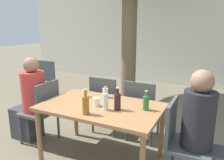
# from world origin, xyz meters

# --- Properties ---
(ground_plane) EXTENTS (30.00, 30.00, 0.00)m
(ground_plane) POSITION_xyz_m (0.00, 0.00, 0.00)
(ground_plane) COLOR #706651
(cafe_building_wall) EXTENTS (10.00, 0.08, 2.80)m
(cafe_building_wall) POSITION_xyz_m (0.00, 4.23, 1.40)
(cafe_building_wall) COLOR white
(cafe_building_wall) RESTS_ON ground_plane
(dining_table_front) EXTENTS (1.45, 0.89, 0.74)m
(dining_table_front) POSITION_xyz_m (0.00, 0.00, 0.66)
(dining_table_front) COLOR #996B42
(dining_table_front) RESTS_ON ground_plane
(patio_chair_0) EXTENTS (0.44, 0.44, 0.93)m
(patio_chair_0) POSITION_xyz_m (-0.96, 0.00, 0.53)
(patio_chair_0) COLOR #474C51
(patio_chair_0) RESTS_ON ground_plane
(patio_chair_1) EXTENTS (0.44, 0.44, 0.93)m
(patio_chair_1) POSITION_xyz_m (0.96, 0.00, 0.53)
(patio_chair_1) COLOR #474C51
(patio_chair_1) RESTS_ON ground_plane
(patio_chair_2) EXTENTS (0.44, 0.44, 0.93)m
(patio_chair_2) POSITION_xyz_m (-0.29, 0.68, 0.53)
(patio_chair_2) COLOR #474C51
(patio_chair_2) RESTS_ON ground_plane
(patio_chair_3) EXTENTS (0.44, 0.44, 0.93)m
(patio_chair_3) POSITION_xyz_m (0.29, 0.68, 0.53)
(patio_chair_3) COLOR #474C51
(patio_chair_3) RESTS_ON ground_plane
(patio_chair_4) EXTENTS (0.44, 0.44, 0.93)m
(patio_chair_4) POSITION_xyz_m (-2.19, 1.33, 0.53)
(patio_chair_4) COLOR #474C51
(patio_chair_4) RESTS_ON ground_plane
(person_seated_0) EXTENTS (0.57, 0.33, 1.26)m
(person_seated_0) POSITION_xyz_m (-1.19, -0.00, 0.57)
(person_seated_0) COLOR #383842
(person_seated_0) RESTS_ON ground_plane
(person_seated_1) EXTENTS (0.56, 0.32, 1.28)m
(person_seated_1) POSITION_xyz_m (1.19, -0.00, 0.57)
(person_seated_1) COLOR #383842
(person_seated_1) RESTS_ON ground_plane
(wine_bottle_0) EXTENTS (0.08, 0.08, 0.27)m
(wine_bottle_0) POSITION_xyz_m (0.24, -0.04, 0.84)
(wine_bottle_0) COLOR #331923
(wine_bottle_0) RESTS_ON dining_table_front
(water_bottle_1) EXTENTS (0.06, 0.06, 0.28)m
(water_bottle_1) POSITION_xyz_m (0.12, -0.11, 0.85)
(water_bottle_1) COLOR silver
(water_bottle_1) RESTS_ON dining_table_front
(amber_bottle_2) EXTENTS (0.08, 0.08, 0.28)m
(amber_bottle_2) POSITION_xyz_m (-0.02, -0.31, 0.85)
(amber_bottle_2) COLOR #9E661E
(amber_bottle_2) RESTS_ON dining_table_front
(green_bottle_3) EXTENTS (0.07, 0.07, 0.23)m
(green_bottle_3) POSITION_xyz_m (0.53, 0.10, 0.83)
(green_bottle_3) COLOR #287A38
(green_bottle_3) RESTS_ON dining_table_front
(drinking_glass_0) EXTENTS (0.08, 0.08, 0.10)m
(drinking_glass_0) POSITION_xyz_m (-0.04, -0.04, 0.79)
(drinking_glass_0) COLOR white
(drinking_glass_0) RESTS_ON dining_table_front
(drinking_glass_1) EXTENTS (0.07, 0.07, 0.10)m
(drinking_glass_1) POSITION_xyz_m (-0.36, 0.20, 0.79)
(drinking_glass_1) COLOR silver
(drinking_glass_1) RESTS_ON dining_table_front
(drinking_glass_2) EXTENTS (0.08, 0.08, 0.13)m
(drinking_glass_2) POSITION_xyz_m (-0.09, 0.29, 0.80)
(drinking_glass_2) COLOR silver
(drinking_glass_2) RESTS_ON dining_table_front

